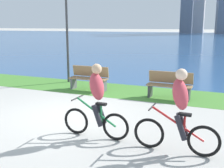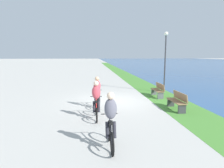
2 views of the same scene
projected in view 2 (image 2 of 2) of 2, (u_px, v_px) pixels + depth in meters
name	position (u px, v px, depth m)	size (l,w,h in m)	color
ground_plane	(115.00, 101.00, 11.67)	(300.00, 300.00, 0.00)	#B2AFA8
grass_strip_bayside	(167.00, 100.00, 12.01)	(120.00, 2.24, 0.01)	#478433
cyclist_lead	(97.00, 92.00, 10.04)	(1.58, 0.52, 1.65)	black
cyclist_trailing	(96.00, 100.00, 8.28)	(1.68, 0.52, 1.66)	black
cyclist_distant_rear	(111.00, 121.00, 5.63)	(1.61, 0.52, 1.69)	black
bench_near_path	(158.00, 90.00, 12.77)	(1.50, 0.47, 0.90)	olive
bench_far_along_path	(177.00, 101.00, 9.71)	(1.50, 0.47, 0.90)	olive
lamppost_tall	(165.00, 54.00, 14.01)	(0.28, 0.28, 4.39)	#38383D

